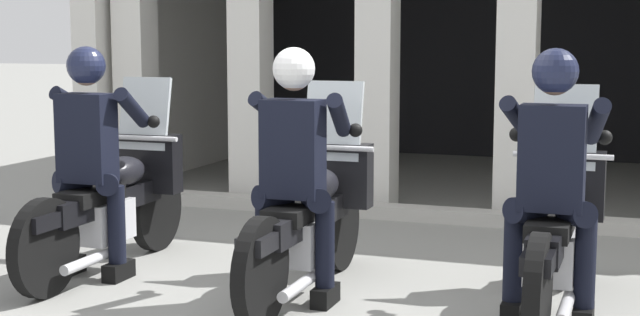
% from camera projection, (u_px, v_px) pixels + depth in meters
% --- Properties ---
extents(ground_plane, '(80.00, 80.00, 0.00)m').
position_uv_depth(ground_plane, '(410.00, 217.00, 8.44)').
color(ground_plane, gray).
extents(station_building, '(7.74, 4.84, 3.12)m').
position_uv_depth(station_building, '(489.00, 12.00, 10.63)').
color(station_building, black).
rests_on(station_building, ground).
extents(kerb_strip, '(7.24, 0.24, 0.12)m').
position_uv_depth(kerb_strip, '(431.00, 214.00, 8.25)').
color(kerb_strip, '#B7B5AD').
rests_on(kerb_strip, ground).
extents(motorcycle_left, '(0.62, 2.04, 1.35)m').
position_uv_depth(motorcycle_left, '(115.00, 199.00, 6.54)').
color(motorcycle_left, black).
rests_on(motorcycle_left, ground).
extents(police_officer_left, '(0.63, 0.61, 1.58)m').
position_uv_depth(police_officer_left, '(90.00, 142.00, 6.22)').
color(police_officer_left, black).
rests_on(police_officer_left, ground).
extents(motorcycle_center, '(0.62, 2.04, 1.35)m').
position_uv_depth(motorcycle_center, '(311.00, 215.00, 5.94)').
color(motorcycle_center, black).
rests_on(motorcycle_center, ground).
extents(police_officer_center, '(0.63, 0.61, 1.58)m').
position_uv_depth(police_officer_center, '(295.00, 153.00, 5.62)').
color(police_officer_center, black).
rests_on(police_officer_center, ground).
extents(motorcycle_right, '(0.62, 2.04, 1.35)m').
position_uv_depth(motorcycle_right, '(555.00, 229.00, 5.51)').
color(motorcycle_right, black).
rests_on(motorcycle_right, ground).
extents(police_officer_right, '(0.63, 0.61, 1.58)m').
position_uv_depth(police_officer_right, '(552.00, 163.00, 5.19)').
color(police_officer_right, black).
rests_on(police_officer_right, ground).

